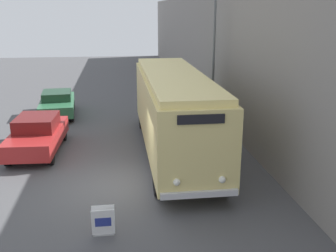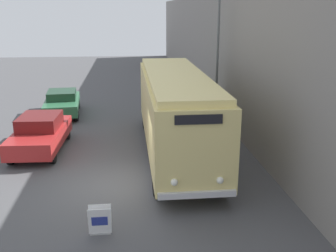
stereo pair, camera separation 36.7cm
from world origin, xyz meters
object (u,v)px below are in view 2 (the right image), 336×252
object	(u,v)px
sign_board	(100,221)
streetlamp	(218,42)
parked_car_near	(40,133)
parked_car_mid	(62,103)
vintage_bus	(176,109)

from	to	relation	value
sign_board	streetlamp	distance (m)	11.97
sign_board	parked_car_near	size ratio (longest dim) A/B	0.18
parked_car_near	parked_car_mid	xyz separation A→B (m)	(0.03, 6.09, -0.05)
parked_car_mid	vintage_bus	bearing A→B (deg)	-55.17
sign_board	streetlamp	world-z (taller)	streetlamp
sign_board	parked_car_mid	world-z (taller)	parked_car_mid
streetlamp	parked_car_near	size ratio (longest dim) A/B	1.51
sign_board	parked_car_near	world-z (taller)	parked_car_near
parked_car_near	parked_car_mid	distance (m)	6.09
vintage_bus	sign_board	distance (m)	6.95
vintage_bus	sign_board	world-z (taller)	vintage_bus
sign_board	parked_car_near	xyz separation A→B (m)	(-3.00, 7.09, 0.40)
streetlamp	parked_car_mid	distance (m)	9.77
vintage_bus	parked_car_near	world-z (taller)	vintage_bus
vintage_bus	parked_car_near	xyz separation A→B (m)	(-5.87, 0.96, -1.19)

